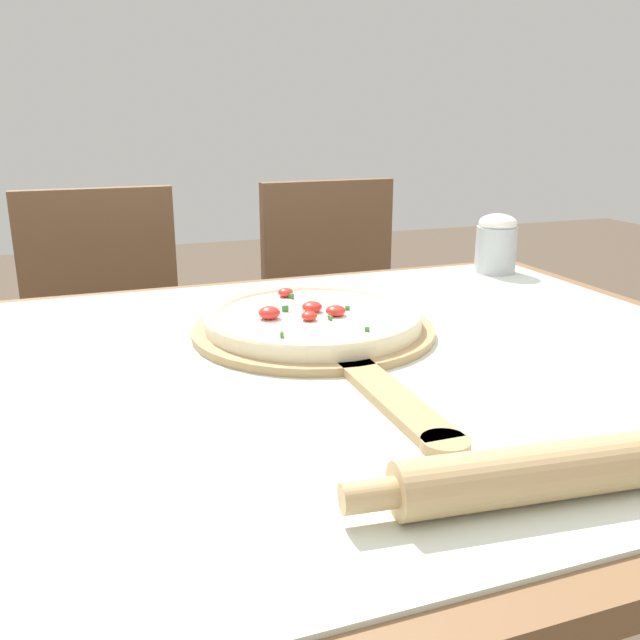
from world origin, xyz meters
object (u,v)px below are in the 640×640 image
Objects in this scene: chair_left at (108,345)px; chair_right at (339,321)px; pizza at (313,318)px; pizza_peel at (319,335)px; rolling_pin at (596,465)px; flour_cup at (496,243)px.

chair_right is (0.61, -0.00, 0.00)m from chair_left.
chair_right is at bearing 65.82° from pizza.
pizza_peel is 0.68× the size of chair_right.
pizza is 0.36× the size of chair_left.
chair_right is at bearing 78.61° from rolling_pin.
pizza is 2.65× the size of flour_cup.
pizza_peel is at bearing -114.89° from chair_right.
rolling_pin is 0.52× the size of chair_left.
flour_cup is at bearing 61.95° from rolling_pin.
chair_left is (-0.28, 0.78, -0.23)m from pizza_peel.
rolling_pin is 0.87m from flour_cup.
chair_left is at bearing 106.08° from rolling_pin.
flour_cup is (0.77, -0.48, 0.29)m from chair_left.
rolling_pin is 1.30m from chair_right.
chair_right reaches higher than pizza.
pizza is 0.86m from chair_right.
chair_right is (0.25, 1.25, -0.25)m from rolling_pin.
chair_right is 7.27× the size of flour_cup.
chair_right reaches higher than rolling_pin.
flour_cup is (0.41, 0.77, 0.04)m from rolling_pin.
pizza_peel is 0.88m from chair_right.
flour_cup reaches higher than rolling_pin.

